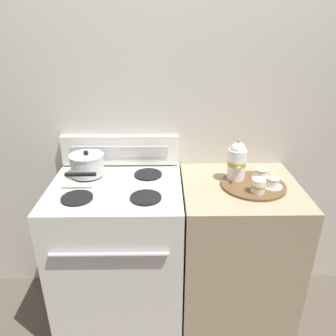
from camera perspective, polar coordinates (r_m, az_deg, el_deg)
ground_plane at (r=2.39m, az=0.98°, el=-23.44°), size 6.00×6.00×0.00m
wall_back at (r=2.05m, az=0.93°, el=5.32°), size 6.00×0.05×2.20m
stove at (r=2.08m, az=-8.33°, el=-14.60°), size 0.73×0.65×0.94m
control_panel at (r=2.05m, az=-8.32°, el=3.11°), size 0.72×0.05×0.19m
side_counter at (r=2.11m, az=11.54°, el=-14.33°), size 0.65×0.62×0.93m
saucepan at (r=1.95m, az=-13.91°, el=0.60°), size 0.20×0.29×0.15m
serving_tray at (r=1.87m, az=14.60°, el=-2.89°), size 0.35×0.35×0.01m
teapot at (r=1.86m, az=11.92°, el=1.22°), size 0.10×0.17×0.24m
teacup_left at (r=1.85m, az=17.72°, el=-2.42°), size 0.11×0.11×0.05m
teacup_right at (r=1.94m, az=15.92°, el=-0.95°), size 0.11×0.11×0.05m
creamer_jug at (r=1.76m, az=15.46°, el=-3.00°), size 0.07×0.07×0.08m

